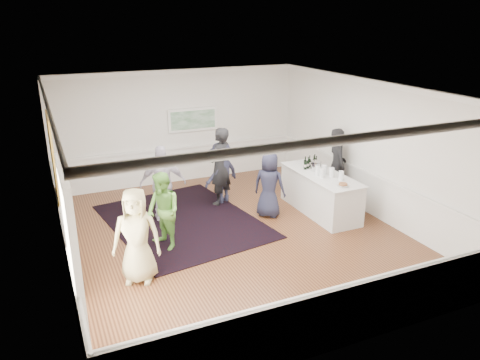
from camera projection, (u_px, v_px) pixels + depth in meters
name	position (u px, v px, depth m)	size (l,w,h in m)	color
floor	(235.00, 236.00, 10.27)	(8.00, 8.00, 0.00)	brown
ceiling	(235.00, 89.00, 9.20)	(7.00, 8.00, 0.02)	white
wall_left	(56.00, 190.00, 8.40)	(0.02, 8.00, 3.20)	white
wall_right	(371.00, 148.00, 11.07)	(0.02, 8.00, 3.20)	white
wall_back	(179.00, 127.00, 13.18)	(7.00, 0.02, 3.20)	white
wall_front	(352.00, 249.00, 6.28)	(7.00, 0.02, 3.20)	white
wainscoting	(235.00, 215.00, 10.10)	(7.00, 8.00, 1.00)	white
mirror	(53.00, 160.00, 9.47)	(0.05, 1.25, 1.85)	gold
doorway	(70.00, 243.00, 6.84)	(0.10, 1.78, 2.56)	white
landscape_painting	(193.00, 120.00, 13.23)	(1.44, 0.06, 0.66)	white
area_rug	(182.00, 221.00, 10.97)	(3.07, 4.03, 0.02)	black
serving_table	(320.00, 193.00, 11.36)	(0.92, 2.42, 0.98)	silver
bartender	(337.00, 165.00, 11.91)	(0.70, 0.46, 1.92)	black
guest_tan	(137.00, 236.00, 8.26)	(0.87, 0.56, 1.77)	tan
guest_green	(163.00, 211.00, 9.48)	(0.79, 0.61, 1.62)	#6CB147
guest_lilac	(163.00, 184.00, 10.78)	(1.06, 0.44, 1.81)	#B9B0C4
guest_dark_a	(222.00, 173.00, 11.86)	(1.03, 0.59, 1.60)	#202135
guest_dark_b	(220.00, 167.00, 11.69)	(0.73, 0.48, 1.99)	black
guest_navy	(269.00, 185.00, 11.04)	(0.77, 0.50, 1.58)	#202135
wine_bottles	(311.00, 162.00, 11.61)	(0.45, 0.30, 0.31)	black
juice_pitchers	(327.00, 172.00, 10.95)	(0.42, 0.65, 0.24)	#7DAD3D
ice_bucket	(316.00, 166.00, 11.38)	(0.26, 0.26, 0.24)	silver
nut_bowl	(343.00, 185.00, 10.35)	(0.23, 0.23, 0.07)	white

